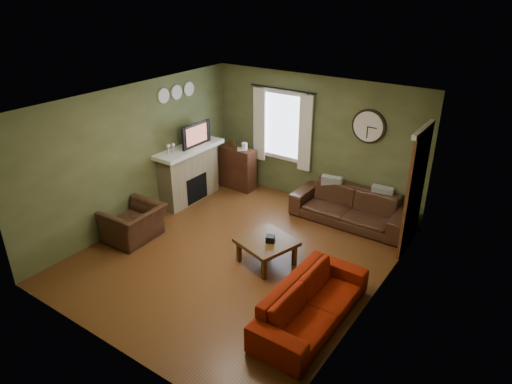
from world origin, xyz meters
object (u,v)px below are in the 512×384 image
Objects in this scene: sofa_brown at (350,207)px; sofa_red at (312,303)px; armchair at (134,223)px; coffee_table at (267,252)px; bookshelf at (238,168)px.

sofa_brown is 2.98m from sofa_red.
sofa_brown reaches higher than sofa_red.
armchair is (-2.90, -2.76, -0.01)m from sofa_brown.
bookshelf is at bearing 135.62° from coffee_table.
sofa_red is (0.73, -2.88, -0.02)m from sofa_brown.
sofa_brown is at bearing 130.50° from armchair.
sofa_red is 2.54× the size of coffee_table.
bookshelf is 2.82m from armchair.
armchair is at bearing -94.20° from bookshelf.
bookshelf is 0.46× the size of sofa_red.
bookshelf is at bearing 49.45° from sofa_red.
bookshelf is 1.16× the size of coffee_table.
armchair is (-0.21, -2.81, -0.16)m from bookshelf.
coffee_table is at bearing 57.16° from sofa_red.
bookshelf reaches higher than sofa_brown.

